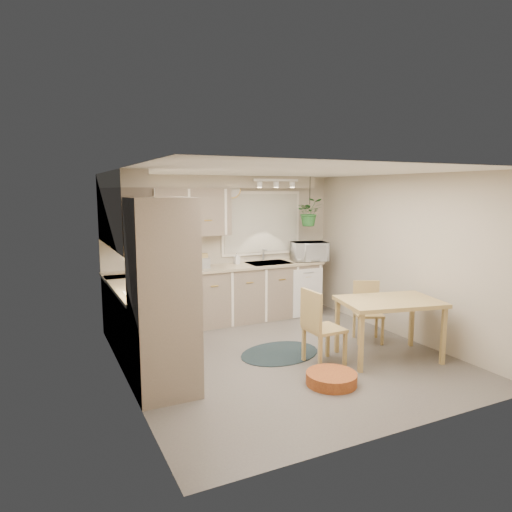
% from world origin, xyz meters
% --- Properties ---
extents(floor, '(4.20, 4.20, 0.00)m').
position_xyz_m(floor, '(0.00, 0.00, 0.00)').
color(floor, '#605C55').
rests_on(floor, ground).
extents(ceiling, '(4.20, 4.20, 0.00)m').
position_xyz_m(ceiling, '(0.00, 0.00, 2.40)').
color(ceiling, white).
rests_on(ceiling, wall_back).
extents(wall_back, '(4.00, 0.04, 2.40)m').
position_xyz_m(wall_back, '(0.00, 2.10, 1.20)').
color(wall_back, '#B9AE99').
rests_on(wall_back, floor).
extents(wall_front, '(4.00, 0.04, 2.40)m').
position_xyz_m(wall_front, '(0.00, -2.10, 1.20)').
color(wall_front, '#B9AE99').
rests_on(wall_front, floor).
extents(wall_left, '(0.04, 4.20, 2.40)m').
position_xyz_m(wall_left, '(-2.00, 0.00, 1.20)').
color(wall_left, '#B9AE99').
rests_on(wall_left, floor).
extents(wall_right, '(0.04, 4.20, 2.40)m').
position_xyz_m(wall_right, '(2.00, 0.00, 1.20)').
color(wall_right, '#B9AE99').
rests_on(wall_right, floor).
extents(base_cab_left, '(0.60, 1.85, 0.90)m').
position_xyz_m(base_cab_left, '(-1.70, 0.88, 0.45)').
color(base_cab_left, gray).
rests_on(base_cab_left, floor).
extents(base_cab_back, '(3.60, 0.60, 0.90)m').
position_xyz_m(base_cab_back, '(-0.20, 1.80, 0.45)').
color(base_cab_back, gray).
rests_on(base_cab_back, floor).
extents(counter_left, '(0.64, 1.89, 0.04)m').
position_xyz_m(counter_left, '(-1.69, 0.88, 0.92)').
color(counter_left, tan).
rests_on(counter_left, base_cab_left).
extents(counter_back, '(3.64, 0.64, 0.04)m').
position_xyz_m(counter_back, '(-0.20, 1.79, 0.92)').
color(counter_back, tan).
rests_on(counter_back, base_cab_back).
extents(oven_stack, '(0.65, 0.65, 2.10)m').
position_xyz_m(oven_stack, '(-1.68, -0.38, 1.05)').
color(oven_stack, gray).
rests_on(oven_stack, floor).
extents(wall_oven_face, '(0.02, 0.56, 0.58)m').
position_xyz_m(wall_oven_face, '(-1.35, -0.38, 1.05)').
color(wall_oven_face, white).
rests_on(wall_oven_face, oven_stack).
extents(upper_cab_left, '(0.35, 2.00, 0.75)m').
position_xyz_m(upper_cab_left, '(-1.82, 1.00, 1.83)').
color(upper_cab_left, gray).
rests_on(upper_cab_left, wall_left).
extents(upper_cab_back, '(2.00, 0.35, 0.75)m').
position_xyz_m(upper_cab_back, '(-1.00, 1.93, 1.83)').
color(upper_cab_back, gray).
rests_on(upper_cab_back, wall_back).
extents(soffit_left, '(0.30, 2.00, 0.20)m').
position_xyz_m(soffit_left, '(-1.85, 1.00, 2.30)').
color(soffit_left, '#B9AE99').
rests_on(soffit_left, wall_left).
extents(soffit_back, '(3.60, 0.30, 0.20)m').
position_xyz_m(soffit_back, '(-0.20, 1.95, 2.30)').
color(soffit_back, '#B9AE99').
rests_on(soffit_back, wall_back).
extents(cooktop, '(0.52, 0.58, 0.02)m').
position_xyz_m(cooktop, '(-1.68, 0.30, 0.94)').
color(cooktop, white).
rests_on(cooktop, counter_left).
extents(range_hood, '(0.40, 0.60, 0.14)m').
position_xyz_m(range_hood, '(-1.70, 0.30, 1.40)').
color(range_hood, white).
rests_on(range_hood, upper_cab_left).
extents(window_blinds, '(1.40, 0.02, 1.00)m').
position_xyz_m(window_blinds, '(0.70, 2.07, 1.60)').
color(window_blinds, silver).
rests_on(window_blinds, wall_back).
extents(window_frame, '(1.50, 0.02, 1.10)m').
position_xyz_m(window_frame, '(0.70, 2.08, 1.60)').
color(window_frame, white).
rests_on(window_frame, wall_back).
extents(sink, '(0.70, 0.48, 0.10)m').
position_xyz_m(sink, '(0.70, 1.80, 0.90)').
color(sink, '#AEB1B6').
rests_on(sink, counter_back).
extents(dishwasher_front, '(0.58, 0.02, 0.83)m').
position_xyz_m(dishwasher_front, '(1.30, 1.49, 0.42)').
color(dishwasher_front, white).
rests_on(dishwasher_front, base_cab_back).
extents(track_light_bar, '(0.80, 0.04, 0.04)m').
position_xyz_m(track_light_bar, '(0.70, 1.55, 2.33)').
color(track_light_bar, white).
rests_on(track_light_bar, ceiling).
extents(wall_clock, '(0.30, 0.03, 0.30)m').
position_xyz_m(wall_clock, '(0.15, 2.07, 2.18)').
color(wall_clock, gold).
rests_on(wall_clock, wall_back).
extents(dining_table, '(1.39, 1.07, 0.78)m').
position_xyz_m(dining_table, '(1.19, -0.62, 0.39)').
color(dining_table, tan).
rests_on(dining_table, floor).
extents(chair_left, '(0.45, 0.45, 0.96)m').
position_xyz_m(chair_left, '(0.34, -0.42, 0.48)').
color(chair_left, tan).
rests_on(chair_left, floor).
extents(chair_back, '(0.54, 0.54, 0.86)m').
position_xyz_m(chair_back, '(1.40, 0.02, 0.43)').
color(chair_back, tan).
rests_on(chair_back, floor).
extents(braided_rug, '(1.28, 1.06, 0.01)m').
position_xyz_m(braided_rug, '(0.01, 0.13, 0.01)').
color(braided_rug, black).
rests_on(braided_rug, floor).
extents(pet_bed, '(0.60, 0.60, 0.13)m').
position_xyz_m(pet_bed, '(0.06, -0.98, 0.07)').
color(pet_bed, '#A55921').
rests_on(pet_bed, floor).
extents(microwave, '(0.66, 0.47, 0.41)m').
position_xyz_m(microwave, '(1.45, 1.70, 1.14)').
color(microwave, white).
rests_on(microwave, counter_back).
extents(soap_bottle, '(0.10, 0.20, 0.09)m').
position_xyz_m(soap_bottle, '(0.17, 1.95, 0.98)').
color(soap_bottle, white).
rests_on(soap_bottle, counter_back).
extents(hanging_plant, '(0.58, 0.61, 0.38)m').
position_xyz_m(hanging_plant, '(1.44, 1.70, 1.74)').
color(hanging_plant, '#2B6C2D').
rests_on(hanging_plant, ceiling).
extents(coffee_maker, '(0.23, 0.27, 0.34)m').
position_xyz_m(coffee_maker, '(-0.95, 1.80, 1.11)').
color(coffee_maker, black).
rests_on(coffee_maker, counter_back).
extents(toaster, '(0.29, 0.20, 0.16)m').
position_xyz_m(toaster, '(-0.50, 1.82, 1.02)').
color(toaster, '#AEB1B6').
rests_on(toaster, counter_back).
extents(knife_block, '(0.11, 0.11, 0.23)m').
position_xyz_m(knife_block, '(-0.44, 1.85, 1.05)').
color(knife_block, tan).
rests_on(knife_block, counter_back).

